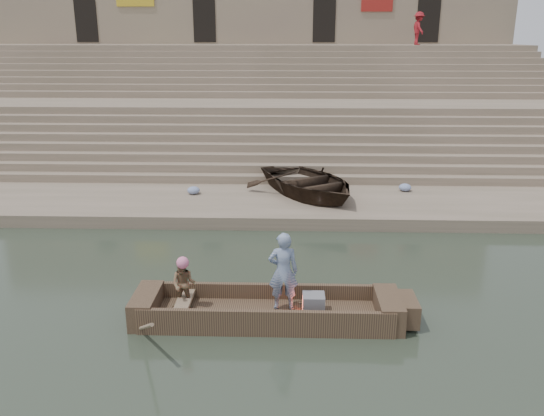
{
  "coord_description": "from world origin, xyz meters",
  "views": [
    {
      "loc": [
        3.08,
        -10.07,
        5.82
      ],
      "look_at": [
        2.62,
        3.91,
        1.4
      ],
      "focal_mm": 36.63,
      "sensor_mm": 36.0,
      "label": 1
    }
  ],
  "objects_px": {
    "standing_man": "(283,271)",
    "rowing_man": "(184,284)",
    "pedestrian": "(418,28)",
    "main_rowboat": "(267,316)",
    "beached_rowboat": "(308,182)",
    "television": "(313,303)"
  },
  "relations": [
    {
      "from": "standing_man",
      "to": "rowing_man",
      "type": "height_order",
      "value": "standing_man"
    },
    {
      "from": "main_rowboat",
      "to": "television",
      "type": "xyz_separation_m",
      "value": [
        0.97,
        0.0,
        0.31
      ]
    },
    {
      "from": "main_rowboat",
      "to": "standing_man",
      "type": "relative_size",
      "value": 2.92
    },
    {
      "from": "standing_man",
      "to": "rowing_man",
      "type": "bearing_deg",
      "value": -1.38
    },
    {
      "from": "standing_man",
      "to": "rowing_man",
      "type": "xyz_separation_m",
      "value": [
        -2.09,
        -0.05,
        -0.3
      ]
    },
    {
      "from": "rowing_man",
      "to": "beached_rowboat",
      "type": "height_order",
      "value": "beached_rowboat"
    },
    {
      "from": "standing_man",
      "to": "television",
      "type": "relative_size",
      "value": 3.73
    },
    {
      "from": "standing_man",
      "to": "television",
      "type": "bearing_deg",
      "value": 164.1
    },
    {
      "from": "standing_man",
      "to": "main_rowboat",
      "type": "bearing_deg",
      "value": 20.34
    },
    {
      "from": "main_rowboat",
      "to": "pedestrian",
      "type": "distance_m",
      "value": 23.2
    },
    {
      "from": "main_rowboat",
      "to": "beached_rowboat",
      "type": "bearing_deg",
      "value": 82.25
    },
    {
      "from": "main_rowboat",
      "to": "pedestrian",
      "type": "xyz_separation_m",
      "value": [
        7.34,
        21.19,
        5.95
      ]
    },
    {
      "from": "beached_rowboat",
      "to": "pedestrian",
      "type": "distance_m",
      "value": 15.32
    },
    {
      "from": "television",
      "to": "beached_rowboat",
      "type": "distance_m",
      "value": 8.2
    },
    {
      "from": "standing_man",
      "to": "pedestrian",
      "type": "bearing_deg",
      "value": -111.16
    },
    {
      "from": "rowing_man",
      "to": "beached_rowboat",
      "type": "distance_m",
      "value": 8.58
    },
    {
      "from": "television",
      "to": "pedestrian",
      "type": "bearing_deg",
      "value": 73.29
    },
    {
      "from": "standing_man",
      "to": "pedestrian",
      "type": "distance_m",
      "value": 22.73
    },
    {
      "from": "rowing_man",
      "to": "television",
      "type": "relative_size",
      "value": 2.4
    },
    {
      "from": "main_rowboat",
      "to": "beached_rowboat",
      "type": "xyz_separation_m",
      "value": [
        1.11,
        8.19,
        0.77
      ]
    },
    {
      "from": "rowing_man",
      "to": "pedestrian",
      "type": "distance_m",
      "value": 23.57
    },
    {
      "from": "main_rowboat",
      "to": "rowing_man",
      "type": "bearing_deg",
      "value": 176.88
    }
  ]
}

